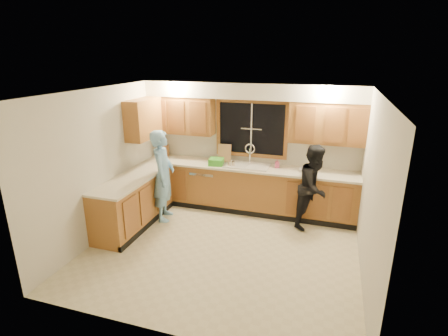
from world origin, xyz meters
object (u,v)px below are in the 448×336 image
(dishwasher, at_px, (207,186))
(sink, at_px, (247,169))
(dish_crate, at_px, (216,162))
(soap_bottle, at_px, (277,163))
(stove, at_px, (116,215))
(man, at_px, (163,176))
(knife_block, at_px, (166,150))
(woman, at_px, (315,187))
(bowl, at_px, (306,170))

(dishwasher, bearing_deg, sink, 0.99)
(dish_crate, bearing_deg, soap_bottle, 8.67)
(dishwasher, bearing_deg, stove, -117.69)
(dishwasher, height_order, soap_bottle, soap_bottle)
(dish_crate, bearing_deg, man, -136.66)
(sink, xyz_separation_m, dish_crate, (-0.60, -0.11, 0.12))
(man, height_order, knife_block, man)
(sink, xyz_separation_m, woman, (1.32, -0.34, -0.10))
(dish_crate, relative_size, soap_bottle, 1.62)
(woman, height_order, dish_crate, woman)
(man, height_order, dish_crate, man)
(knife_block, bearing_deg, dish_crate, -29.30)
(sink, distance_m, knife_block, 1.85)
(sink, bearing_deg, dish_crate, -169.34)
(dish_crate, bearing_deg, woman, -6.72)
(soap_bottle, bearing_deg, stove, -141.45)
(stove, bearing_deg, bowl, 32.14)
(man, bearing_deg, soap_bottle, -80.52)
(stove, relative_size, soap_bottle, 5.26)
(soap_bottle, xyz_separation_m, bowl, (0.55, -0.06, -0.06))
(stove, bearing_deg, soap_bottle, 38.55)
(man, xyz_separation_m, knife_block, (-0.45, 1.02, 0.18))
(knife_block, distance_m, bowl, 2.96)
(dish_crate, distance_m, soap_bottle, 1.19)
(man, bearing_deg, bowl, -86.64)
(sink, relative_size, dishwasher, 1.05)
(sink, relative_size, soap_bottle, 5.02)
(stove, xyz_separation_m, man, (0.41, 0.97, 0.41))
(sink, relative_size, dish_crate, 3.10)
(sink, xyz_separation_m, knife_block, (-1.84, 0.17, 0.18))
(dishwasher, bearing_deg, woman, -8.53)
(dish_crate, bearing_deg, dishwasher, 158.21)
(dish_crate, relative_size, bowl, 1.16)
(stove, height_order, soap_bottle, soap_bottle)
(dishwasher, bearing_deg, soap_bottle, 3.23)
(sink, bearing_deg, man, -148.36)
(woman, relative_size, bowl, 6.39)
(knife_block, height_order, dish_crate, knife_block)
(dishwasher, distance_m, bowl, 2.04)
(dishwasher, height_order, stove, stove)
(woman, relative_size, knife_block, 6.31)
(dish_crate, height_order, soap_bottle, soap_bottle)
(bowl, bearing_deg, dish_crate, -175.89)
(dish_crate, bearing_deg, bowl, 4.11)
(dishwasher, xyz_separation_m, dish_crate, (0.25, -0.10, 0.57))
(sink, height_order, stove, sink)
(soap_bottle, relative_size, bowl, 0.72)
(dishwasher, height_order, man, man)
(knife_block, relative_size, bowl, 1.01)
(woman, xyz_separation_m, bowl, (-0.20, 0.35, 0.19))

